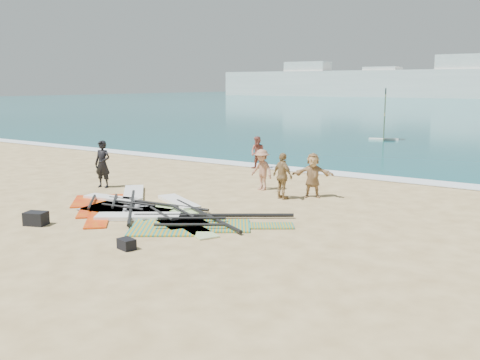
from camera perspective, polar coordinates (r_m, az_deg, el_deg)
The scene contains 14 objects.
ground at distance 15.16m, azimuth -11.64°, elevation -5.60°, with size 300.00×300.00×0.00m, color #D6BA7D.
surf_line at distance 25.13m, azimuth 8.67°, elevation 0.78°, with size 300.00×1.20×0.04m, color white.
rig_grey at distance 18.50m, azimuth -12.07°, elevation -2.58°, with size 5.10×2.14×0.20m.
rig_green at distance 17.32m, azimuth -6.57°, elevation -3.29°, with size 5.15×3.86×0.20m.
rig_orange at distance 16.05m, azimuth -6.86°, elevation -4.38°, with size 5.83×4.40×0.20m.
rig_red at distance 19.13m, azimuth -12.89°, elevation -2.18°, with size 4.83×5.49×0.20m.
gear_bag_near at distance 16.77m, azimuth -20.94°, elevation -3.85°, with size 0.61×0.45×0.39m, color black.
gear_bag_far at distance 13.74m, azimuth -12.01°, elevation -6.69°, with size 0.45×0.31×0.27m, color black.
person_wetsuit at distance 21.85m, azimuth -14.44°, elevation 1.65°, with size 0.68×0.45×1.88m, color black.
beachgoer_left at distance 25.73m, azimuth 1.90°, elevation 2.90°, with size 0.77×0.60×1.59m, color #964F45.
beachgoer_mid at distance 20.69m, azimuth 2.34°, elevation 1.10°, with size 1.03×0.59×1.59m, color #A97358.
beachgoer_back at distance 19.09m, azimuth 4.57°, elevation 0.42°, with size 0.98×0.41×1.67m, color olive.
beachgoer_right at distance 19.51m, azimuth 7.76°, elevation 0.50°, with size 1.51×0.48×1.62m, color tan.
windsurfer_left at distance 40.22m, azimuth 15.12°, elevation 5.72°, with size 2.17×2.44×3.80m.
Camera 1 is at (10.46, -10.18, 4.08)m, focal length 40.00 mm.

